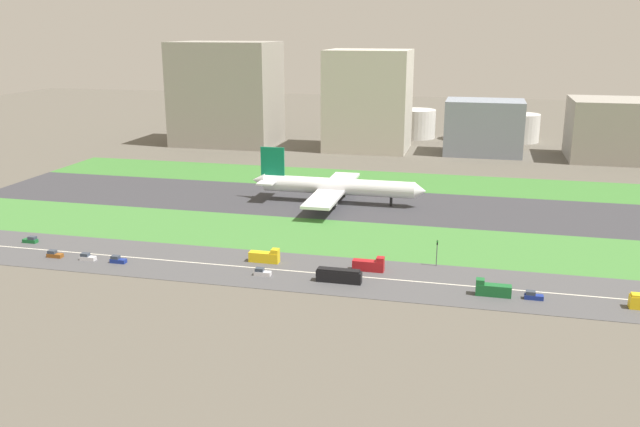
% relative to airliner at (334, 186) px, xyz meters
% --- Properties ---
extents(ground_plane, '(800.00, 800.00, 0.00)m').
position_rel_airliner_xyz_m(ground_plane, '(4.85, -0.00, -6.23)').
color(ground_plane, '#5B564C').
extents(runway, '(280.00, 46.00, 0.10)m').
position_rel_airliner_xyz_m(runway, '(4.85, -0.00, -6.18)').
color(runway, '#38383D').
rests_on(runway, ground_plane).
extents(grass_median_north, '(280.00, 36.00, 0.10)m').
position_rel_airliner_xyz_m(grass_median_north, '(4.85, 41.00, -6.18)').
color(grass_median_north, '#3D7A33').
rests_on(grass_median_north, ground_plane).
extents(grass_median_south, '(280.00, 36.00, 0.10)m').
position_rel_airliner_xyz_m(grass_median_south, '(4.85, -41.00, -6.18)').
color(grass_median_south, '#427F38').
rests_on(grass_median_south, ground_plane).
extents(highway, '(280.00, 28.00, 0.10)m').
position_rel_airliner_xyz_m(highway, '(4.85, -73.00, -6.18)').
color(highway, '#4C4C4F').
rests_on(highway, ground_plane).
extents(highway_centerline, '(266.00, 0.50, 0.01)m').
position_rel_airliner_xyz_m(highway_centerline, '(4.85, -73.00, -6.13)').
color(highway_centerline, silver).
rests_on(highway_centerline, highway).
extents(airliner, '(65.00, 56.00, 19.70)m').
position_rel_airliner_xyz_m(airliner, '(0.00, 0.00, 0.00)').
color(airliner, white).
rests_on(airliner, runway).
extents(car_0, '(4.40, 1.80, 2.00)m').
position_rel_airliner_xyz_m(car_0, '(65.77, -78.00, -5.31)').
color(car_0, navy).
rests_on(car_0, highway).
extents(car_6, '(4.40, 1.80, 2.00)m').
position_rel_airliner_xyz_m(car_6, '(-2.08, -78.00, -5.31)').
color(car_6, silver).
rests_on(car_6, highway).
extents(bus_1, '(11.60, 2.50, 3.50)m').
position_rel_airliner_xyz_m(bus_1, '(18.49, -78.00, -4.41)').
color(bus_1, black).
rests_on(bus_1, highway).
extents(truck_2, '(8.40, 2.50, 4.00)m').
position_rel_airliner_xyz_m(truck_2, '(-4.41, -68.00, -4.56)').
color(truck_2, yellow).
rests_on(truck_2, highway).
extents(truck_1, '(8.40, 2.50, 4.00)m').
position_rel_airliner_xyz_m(truck_1, '(24.64, -68.00, -4.56)').
color(truck_1, '#B2191E').
rests_on(truck_1, highway).
extents(truck_0, '(8.40, 2.50, 4.00)m').
position_rel_airliner_xyz_m(truck_0, '(56.30, -78.00, -4.56)').
color(truck_0, '#19662D').
rests_on(truck_0, highway).
extents(car_4, '(4.40, 1.80, 2.00)m').
position_rel_airliner_xyz_m(car_4, '(-43.74, -78.00, -5.31)').
color(car_4, navy).
rests_on(car_4, highway).
extents(car_2, '(4.40, 1.80, 2.00)m').
position_rel_airliner_xyz_m(car_2, '(-53.06, -78.00, -5.31)').
color(car_2, silver).
rests_on(car_2, highway).
extents(car_3, '(4.40, 1.80, 2.00)m').
position_rel_airliner_xyz_m(car_3, '(-78.33, -68.00, -5.31)').
color(car_3, '#19662D').
rests_on(car_3, highway).
extents(car_1, '(4.40, 1.80, 2.00)m').
position_rel_airliner_xyz_m(car_1, '(-63.45, -78.00, -5.31)').
color(car_1, brown).
rests_on(car_1, highway).
extents(traffic_light, '(0.36, 0.50, 7.20)m').
position_rel_airliner_xyz_m(traffic_light, '(41.72, -60.01, -1.94)').
color(traffic_light, '#4C4C51').
rests_on(traffic_light, highway).
extents(terminal_building, '(54.48, 39.36, 55.08)m').
position_rel_airliner_xyz_m(terminal_building, '(-85.15, 114.00, 21.31)').
color(terminal_building, '#9E998E').
rests_on(terminal_building, ground_plane).
extents(hangar_building, '(42.56, 35.15, 51.50)m').
position_rel_airliner_xyz_m(hangar_building, '(-6.76, 114.00, 19.52)').
color(hangar_building, beige).
rests_on(hangar_building, ground_plane).
extents(office_tower, '(38.42, 26.67, 27.36)m').
position_rel_airliner_xyz_m(office_tower, '(52.65, 114.00, 7.45)').
color(office_tower, gray).
rests_on(office_tower, ground_plane).
extents(cargo_warehouse, '(53.75, 37.86, 29.25)m').
position_rel_airliner_xyz_m(cargo_warehouse, '(119.91, 114.00, 8.39)').
color(cargo_warehouse, '#9E998E').
rests_on(cargo_warehouse, ground_plane).
extents(fuel_tank_west, '(22.17, 22.17, 16.38)m').
position_rel_airliner_xyz_m(fuel_tank_west, '(14.36, 159.00, 1.96)').
color(fuel_tank_west, silver).
rests_on(fuel_tank_west, ground_plane).
extents(fuel_tank_centre, '(18.70, 18.70, 12.93)m').
position_rel_airliner_xyz_m(fuel_tank_centre, '(43.09, 159.00, 0.24)').
color(fuel_tank_centre, silver).
rests_on(fuel_tank_centre, ground_plane).
extents(fuel_tank_east, '(21.62, 21.62, 15.57)m').
position_rel_airliner_xyz_m(fuel_tank_east, '(72.59, 159.00, 1.56)').
color(fuel_tank_east, silver).
rests_on(fuel_tank_east, ground_plane).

